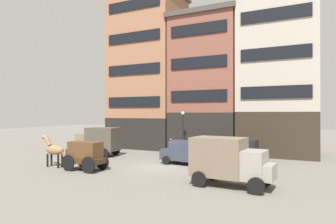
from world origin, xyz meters
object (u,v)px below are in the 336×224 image
object	(u,v)px
draft_horse	(54,150)
fire_hydrant_curbside	(173,150)
cargo_wagon	(85,154)
streetlamp_curbside	(183,127)
delivery_truck_near	(229,160)
sedan_light	(185,153)
delivery_truck_far	(98,140)
pedestrian_officer	(171,146)
sedan_dark	(244,151)

from	to	relation	value
draft_horse	fire_hydrant_curbside	distance (m)	11.03
cargo_wagon	fire_hydrant_curbside	world-z (taller)	cargo_wagon
draft_horse	streetlamp_curbside	xyz separation A→B (m)	(6.17, 9.78, 1.40)
draft_horse	delivery_truck_near	xyz separation A→B (m)	(13.04, -0.00, 0.15)
sedan_light	delivery_truck_far	bearing A→B (deg)	175.49
draft_horse	fire_hydrant_curbside	world-z (taller)	draft_horse
pedestrian_officer	delivery_truck_far	bearing A→B (deg)	-158.72
delivery_truck_near	streetlamp_curbside	xyz separation A→B (m)	(-6.87, 9.78, 1.25)
sedan_light	streetlamp_curbside	bearing A→B (deg)	114.60
delivery_truck_near	streetlamp_curbside	size ratio (longest dim) A/B	1.08
sedan_dark	draft_horse	bearing A→B (deg)	-146.77
draft_horse	delivery_truck_far	world-z (taller)	delivery_truck_far
delivery_truck_far	delivery_truck_near	bearing A→B (deg)	-23.19
streetlamp_curbside	draft_horse	bearing A→B (deg)	-122.22
sedan_light	pedestrian_officer	world-z (taller)	sedan_light
streetlamp_curbside	delivery_truck_far	bearing A→B (deg)	-151.07
cargo_wagon	streetlamp_curbside	xyz separation A→B (m)	(3.22, 9.78, 1.52)
cargo_wagon	delivery_truck_far	world-z (taller)	delivery_truck_far
cargo_wagon	draft_horse	world-z (taller)	draft_horse
cargo_wagon	fire_hydrant_curbside	xyz separation A→B (m)	(2.22, 9.71, -0.72)
delivery_truck_near	sedan_light	world-z (taller)	delivery_truck_near
delivery_truck_near	fire_hydrant_curbside	world-z (taller)	delivery_truck_near
cargo_wagon	pedestrian_officer	xyz separation A→B (m)	(2.63, 8.42, -0.17)
cargo_wagon	sedan_light	size ratio (longest dim) A/B	0.76
delivery_truck_near	sedan_dark	size ratio (longest dim) A/B	1.19
cargo_wagon	sedan_dark	xyz separation A→B (m)	(9.27, 8.01, -0.23)
streetlamp_curbside	fire_hydrant_curbside	distance (m)	2.46
sedan_dark	fire_hydrant_curbside	distance (m)	7.27
sedan_light	streetlamp_curbside	size ratio (longest dim) A/B	0.94
draft_horse	sedan_dark	bearing A→B (deg)	33.23
sedan_light	fire_hydrant_curbside	bearing A→B (deg)	124.52
draft_horse	cargo_wagon	bearing A→B (deg)	-0.02
streetlamp_curbside	fire_hydrant_curbside	xyz separation A→B (m)	(-1.00, -0.08, -2.24)
cargo_wagon	delivery_truck_near	size ratio (longest dim) A/B	0.66
draft_horse	sedan_light	xyz separation A→B (m)	(8.26, 5.21, -0.36)
cargo_wagon	delivery_truck_far	size ratio (longest dim) A/B	0.65
delivery_truck_near	pedestrian_officer	bearing A→B (deg)	131.57
cargo_wagon	sedan_dark	distance (m)	12.25
delivery_truck_near	sedan_dark	world-z (taller)	delivery_truck_near
cargo_wagon	draft_horse	size ratio (longest dim) A/B	1.25
draft_horse	delivery_truck_far	xyz separation A→B (m)	(-0.81, 5.93, 0.15)
draft_horse	sedan_light	world-z (taller)	draft_horse
delivery_truck_far	sedan_dark	world-z (taller)	delivery_truck_far
delivery_truck_near	delivery_truck_far	bearing A→B (deg)	156.81
pedestrian_officer	fire_hydrant_curbside	world-z (taller)	pedestrian_officer
pedestrian_officer	fire_hydrant_curbside	distance (m)	1.47
delivery_truck_far	pedestrian_officer	bearing A→B (deg)	21.28
delivery_truck_far	pedestrian_officer	size ratio (longest dim) A/B	2.50
cargo_wagon	fire_hydrant_curbside	bearing A→B (deg)	77.14
pedestrian_officer	streetlamp_curbside	size ratio (longest dim) A/B	0.44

